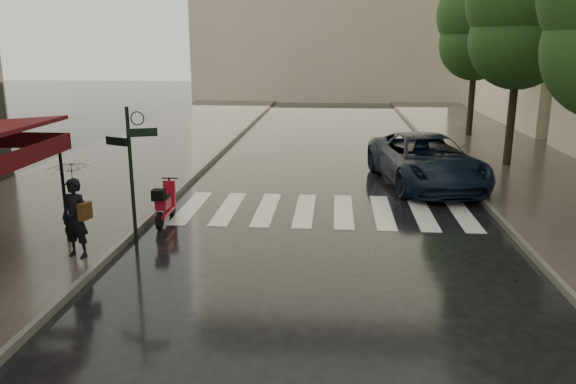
# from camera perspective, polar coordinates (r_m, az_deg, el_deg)

# --- Properties ---
(ground) EXTENTS (120.00, 120.00, 0.00)m
(ground) POSITION_cam_1_polar(r_m,az_deg,el_deg) (10.20, -14.37, -11.14)
(ground) COLOR black
(ground) RESTS_ON ground
(sidewalk_near) EXTENTS (6.00, 60.00, 0.12)m
(sidewalk_near) POSITION_cam_1_polar(r_m,az_deg,el_deg) (22.45, -15.45, 3.15)
(sidewalk_near) COLOR #38332D
(sidewalk_near) RESTS_ON ground
(sidewalk_far) EXTENTS (5.50, 60.00, 0.12)m
(sidewalk_far) POSITION_cam_1_polar(r_m,az_deg,el_deg) (22.22, 23.15, 2.38)
(sidewalk_far) COLOR #38332D
(sidewalk_far) RESTS_ON ground
(curb_near) EXTENTS (0.12, 60.00, 0.16)m
(curb_near) POSITION_cam_1_polar(r_m,az_deg,el_deg) (21.59, -7.82, 3.14)
(curb_near) COLOR #595651
(curb_near) RESTS_ON ground
(curb_far) EXTENTS (0.12, 60.00, 0.16)m
(curb_far) POSITION_cam_1_polar(r_m,az_deg,el_deg) (21.50, 16.05, 2.65)
(curb_far) COLOR #595651
(curb_far) RESTS_ON ground
(crosswalk) EXTENTS (7.85, 3.20, 0.01)m
(crosswalk) POSITION_cam_1_polar(r_m,az_deg,el_deg) (15.27, 3.68, -1.88)
(crosswalk) COLOR silver
(crosswalk) RESTS_ON ground
(signpost) EXTENTS (1.17, 0.29, 3.10)m
(signpost) POSITION_cam_1_polar(r_m,az_deg,el_deg) (12.70, -15.66, 2.66)
(signpost) COLOR black
(signpost) RESTS_ON ground
(tree_mid) EXTENTS (3.80, 3.80, 8.34)m
(tree_mid) POSITION_cam_1_polar(r_m,az_deg,el_deg) (21.60, 22.71, 16.92)
(tree_mid) COLOR black
(tree_mid) RESTS_ON sidewalk_far
(tree_far) EXTENTS (3.80, 3.80, 8.16)m
(tree_far) POSITION_cam_1_polar(r_m,az_deg,el_deg) (28.40, 18.74, 16.21)
(tree_far) COLOR black
(tree_far) RESTS_ON sidewalk_far
(pedestrian_with_umbrella) EXTENTS (1.19, 1.21, 2.45)m
(pedestrian_with_umbrella) POSITION_cam_1_polar(r_m,az_deg,el_deg) (12.04, -21.12, 1.14)
(pedestrian_with_umbrella) COLOR black
(pedestrian_with_umbrella) RESTS_ON sidewalk_near
(scooter) EXTENTS (0.42, 1.59, 1.04)m
(scooter) POSITION_cam_1_polar(r_m,az_deg,el_deg) (14.40, -12.41, -1.26)
(scooter) COLOR black
(scooter) RESTS_ON ground
(parked_car) EXTENTS (3.63, 6.14, 1.60)m
(parked_car) POSITION_cam_1_polar(r_m,az_deg,el_deg) (18.45, 13.83, 3.17)
(parked_car) COLOR black
(parked_car) RESTS_ON ground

